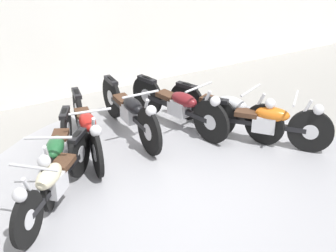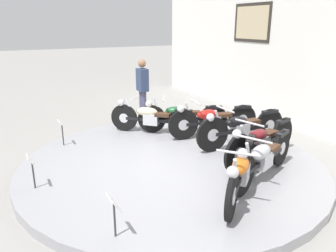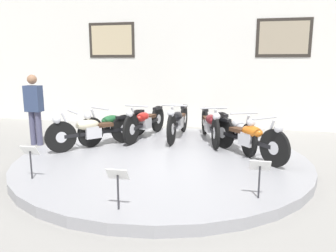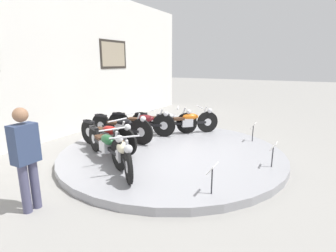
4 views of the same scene
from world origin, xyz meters
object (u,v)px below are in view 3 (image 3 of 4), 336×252
at_px(motorcycle_maroon, 210,124).
at_px(visitor_standing, 34,106).
at_px(motorcycle_green, 114,124).
at_px(info_placard_front_right, 260,171).
at_px(motorcycle_red, 145,121).
at_px(motorcycle_silver, 236,130).
at_px(motorcycle_black, 178,121).
at_px(info_placard_front_left, 30,155).
at_px(motorcycle_cream, 92,130).
at_px(motorcycle_orange, 248,136).
at_px(info_placard_front_centre, 118,180).

distance_m(motorcycle_maroon, visitor_standing, 3.92).
bearing_deg(motorcycle_green, info_placard_front_right, -40.11).
height_order(motorcycle_red, motorcycle_silver, motorcycle_red).
relative_size(motorcycle_green, motorcycle_black, 0.88).
xyz_separation_m(info_placard_front_right, visitor_standing, (-4.76, 2.33, 0.37)).
xyz_separation_m(motorcycle_black, info_placard_front_right, (1.63, -3.06, -0.03)).
distance_m(motorcycle_green, info_placard_front_left, 2.48).
height_order(motorcycle_maroon, info_placard_front_left, motorcycle_maroon).
relative_size(motorcycle_cream, motorcycle_black, 0.73).
distance_m(motorcycle_orange, info_placard_front_right, 1.86).
xyz_separation_m(motorcycle_maroon, motorcycle_silver, (0.55, -0.44, -0.01)).
relative_size(motorcycle_maroon, motorcycle_orange, 1.27).
bearing_deg(motorcycle_silver, motorcycle_black, 154.93).
bearing_deg(info_placard_front_right, motorcycle_red, 129.20).
distance_m(motorcycle_black, info_placard_front_centre, 3.75).
xyz_separation_m(info_placard_front_left, visitor_standing, (-1.50, 2.33, 0.37)).
bearing_deg(motorcycle_silver, motorcycle_maroon, 141.21).
distance_m(motorcycle_cream, motorcycle_green, 0.65).
bearing_deg(motorcycle_black, visitor_standing, -166.88).
xyz_separation_m(info_placard_front_left, info_placard_front_centre, (1.63, -0.69, 0.00)).
height_order(motorcycle_orange, info_placard_front_left, motorcycle_orange).
bearing_deg(info_placard_front_left, motorcycle_red, 72.84).
relative_size(motorcycle_green, info_placard_front_left, 3.47).
height_order(motorcycle_green, visitor_standing, visitor_standing).
bearing_deg(motorcycle_black, motorcycle_silver, -25.07).
xyz_separation_m(motorcycle_cream, visitor_standing, (-1.61, 0.48, 0.36)).
bearing_deg(visitor_standing, motorcycle_red, 13.32).
distance_m(motorcycle_red, info_placard_front_centre, 3.67).
relative_size(motorcycle_green, visitor_standing, 1.12).
bearing_deg(info_placard_front_centre, motorcycle_red, 101.56).
relative_size(motorcycle_cream, info_placard_front_centre, 2.89).
bearing_deg(motorcycle_silver, info_placard_front_centre, -112.22).
xyz_separation_m(motorcycle_black, info_placard_front_centre, (0.00, -3.75, -0.03)).
bearing_deg(motorcycle_cream, visitor_standing, 163.48).
distance_m(motorcycle_cream, visitor_standing, 1.72).
relative_size(motorcycle_green, info_placard_front_centre, 3.47).
xyz_separation_m(motorcycle_silver, info_placard_front_centre, (-1.29, -3.15, -0.01)).
relative_size(motorcycle_red, motorcycle_maroon, 1.02).
height_order(motorcycle_maroon, info_placard_front_right, motorcycle_maroon).
bearing_deg(motorcycle_red, visitor_standing, -166.68).
relative_size(motorcycle_silver, info_placard_front_left, 3.56).
xyz_separation_m(motorcycle_cream, motorcycle_silver, (2.81, 0.60, 0.00)).
bearing_deg(motorcycle_maroon, motorcycle_black, 167.71).
bearing_deg(info_placard_front_left, motorcycle_cream, 86.66).
bearing_deg(visitor_standing, motorcycle_black, 13.12).
height_order(motorcycle_red, motorcycle_orange, motorcycle_red).
relative_size(motorcycle_black, motorcycle_orange, 1.33).
distance_m(motorcycle_black, motorcycle_maroon, 0.76).
xyz_separation_m(motorcycle_red, motorcycle_silver, (2.02, -0.44, -0.01)).
height_order(motorcycle_orange, info_placard_front_right, motorcycle_orange).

